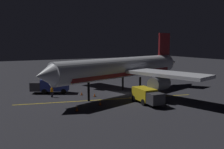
{
  "coord_description": "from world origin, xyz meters",
  "views": [
    {
      "loc": [
        -35.99,
        21.24,
        8.83
      ],
      "look_at": [
        0.0,
        2.0,
        3.5
      ],
      "focal_mm": 39.36,
      "sensor_mm": 36.0,
      "label": 1
    }
  ],
  "objects": [
    {
      "name": "ground_crew_worker",
      "position": [
        3.08,
        11.43,
        0.89
      ],
      "size": [
        0.4,
        0.4,
        1.74
      ],
      "color": "black",
      "rests_on": "ground_plane"
    },
    {
      "name": "traffic_cone_near_left",
      "position": [
        -6.55,
        10.67,
        0.25
      ],
      "size": [
        0.5,
        0.5,
        0.55
      ],
      "color": "#EA590F",
      "rests_on": "ground_plane"
    },
    {
      "name": "traffic_cone_near_right",
      "position": [
        2.29,
        6.59,
        0.25
      ],
      "size": [
        0.5,
        0.5,
        0.55
      ],
      "color": "#EA590F",
      "rests_on": "ground_plane"
    },
    {
      "name": "catering_truck",
      "position": [
        -7.66,
        0.37,
        1.16
      ],
      "size": [
        5.74,
        2.51,
        2.2
      ],
      "color": "gold",
      "rests_on": "ground_plane"
    },
    {
      "name": "airliner",
      "position": [
        0.16,
        -0.54,
        4.39
      ],
      "size": [
        29.15,
        32.67,
        10.75
      ],
      "color": "silver",
      "rests_on": "ground_plane"
    },
    {
      "name": "baggage_truck",
      "position": [
        6.44,
        10.62,
        1.28
      ],
      "size": [
        4.71,
        6.75,
        2.46
      ],
      "color": "navy",
      "rests_on": "ground_plane"
    },
    {
      "name": "traffic_cone_under_wing",
      "position": [
        -5.25,
        6.72,
        0.25
      ],
      "size": [
        0.5,
        0.5,
        0.55
      ],
      "color": "#EA590F",
      "rests_on": "ground_plane"
    },
    {
      "name": "traffic_cone_far",
      "position": [
        0.18,
        5.13,
        0.25
      ],
      "size": [
        0.5,
        0.5,
        0.55
      ],
      "color": "#EA590F",
      "rests_on": "ground_plane"
    },
    {
      "name": "apron_guide_stripe",
      "position": [
        -2.66,
        4.0,
        0.0
      ],
      "size": [
        6.86,
        27.53,
        0.01
      ],
      "primitive_type": "cube",
      "rotation": [
        0.0,
        0.0,
        -0.24
      ],
      "color": "gold",
      "rests_on": "ground_plane"
    },
    {
      "name": "ground_plane",
      "position": [
        0.0,
        0.0,
        -0.1
      ],
      "size": [
        180.0,
        180.0,
        0.2
      ],
      "primitive_type": "cube",
      "color": "#2A2A30"
    }
  ]
}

